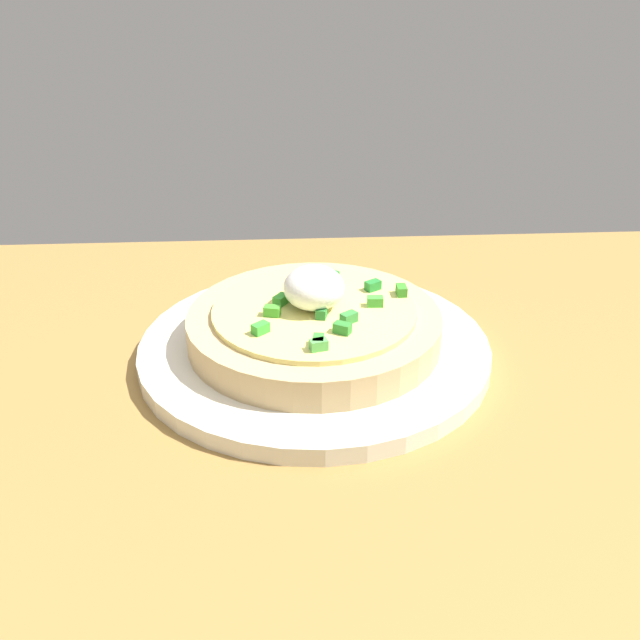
# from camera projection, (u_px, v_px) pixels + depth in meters

# --- Properties ---
(dining_table) EXTENTS (1.13, 0.81, 0.03)m
(dining_table) POSITION_uv_depth(u_px,v_px,m) (325.00, 479.00, 0.50)
(dining_table) COLOR olive
(dining_table) RESTS_ON ground
(plate) EXTENTS (0.29, 0.29, 0.01)m
(plate) POSITION_uv_depth(u_px,v_px,m) (320.00, 349.00, 0.62)
(plate) COLOR silver
(plate) RESTS_ON dining_table
(pizza) EXTENTS (0.21, 0.21, 0.07)m
(pizza) POSITION_uv_depth(u_px,v_px,m) (320.00, 323.00, 0.61)
(pizza) COLOR tan
(pizza) RESTS_ON plate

